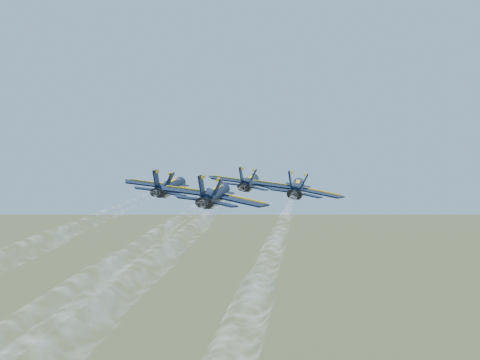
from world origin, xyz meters
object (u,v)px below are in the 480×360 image
(jet_left, at_px, (171,187))
(jet_slot, at_px, (216,195))
(jet_lead, at_px, (250,182))
(jet_right, at_px, (297,188))

(jet_left, bearing_deg, jet_slot, -58.35)
(jet_lead, xyz_separation_m, jet_left, (-7.59, -15.19, 0.00))
(jet_lead, relative_size, jet_slot, 1.00)
(jet_lead, distance_m, jet_right, 16.20)
(jet_right, height_order, jet_slot, same)
(jet_lead, height_order, jet_right, same)
(jet_lead, bearing_deg, jet_slot, -92.82)
(jet_left, xyz_separation_m, jet_slot, (12.37, -12.73, 0.00))
(jet_lead, height_order, jet_slot, same)
(jet_lead, bearing_deg, jet_right, -58.22)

